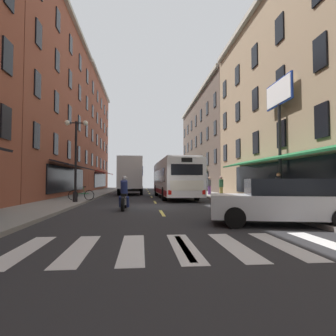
# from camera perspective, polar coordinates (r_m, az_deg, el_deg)

# --- Properties ---
(ground_plane) EXTENTS (34.80, 80.00, 0.10)m
(ground_plane) POSITION_cam_1_polar(r_m,az_deg,el_deg) (16.24, -2.10, -7.78)
(ground_plane) COLOR #28282B
(lane_centre_dashes) EXTENTS (0.14, 73.90, 0.01)m
(lane_centre_dashes) POSITION_cam_1_polar(r_m,az_deg,el_deg) (15.99, -2.05, -7.67)
(lane_centre_dashes) COLOR #DBCC4C
(lane_centre_dashes) RESTS_ON ground
(crosswalk_near) EXTENTS (7.10, 2.80, 0.01)m
(crosswalk_near) POSITION_cam_1_polar(r_m,az_deg,el_deg) (6.38, 3.19, -15.42)
(crosswalk_near) COLOR silver
(crosswalk_near) RESTS_ON ground
(sidewalk_left) EXTENTS (3.00, 80.00, 0.14)m
(sidewalk_left) POSITION_cam_1_polar(r_m,az_deg,el_deg) (16.95, -22.59, -6.96)
(sidewalk_left) COLOR gray
(sidewalk_left) RESTS_ON ground
(sidewalk_right) EXTENTS (3.00, 80.00, 0.14)m
(sidewalk_right) POSITION_cam_1_polar(r_m,az_deg,el_deg) (17.58, 17.63, -6.87)
(sidewalk_right) COLOR gray
(sidewalk_right) RESTS_ON ground
(billboard_sign) EXTENTS (0.40, 3.03, 7.17)m
(billboard_sign) POSITION_cam_1_polar(r_m,az_deg,el_deg) (18.15, 21.29, 11.04)
(billboard_sign) COLOR black
(billboard_sign) RESTS_ON sidewalk_right
(transit_bus) EXTENTS (2.88, 11.50, 3.11)m
(transit_bus) POSITION_cam_1_polar(r_m,az_deg,el_deg) (23.84, 1.22, -2.07)
(transit_bus) COLOR white
(transit_bus) RESTS_ON ground
(box_truck) EXTENTS (2.50, 7.10, 3.79)m
(box_truck) POSITION_cam_1_polar(r_m,az_deg,el_deg) (30.13, -7.41, -1.58)
(box_truck) COLOR #B21E19
(box_truck) RESTS_ON ground
(sedan_near) EXTENTS (2.11, 4.70, 1.49)m
(sedan_near) POSITION_cam_1_polar(r_m,az_deg,el_deg) (42.05, -6.87, -3.48)
(sedan_near) COLOR black
(sedan_near) RESTS_ON ground
(sedan_mid) EXTENTS (4.72, 2.84, 1.49)m
(sedan_mid) POSITION_cam_1_polar(r_m,az_deg,el_deg) (9.99, 21.65, -6.26)
(sedan_mid) COLOR silver
(sedan_mid) RESTS_ON ground
(motorcycle_rider) EXTENTS (0.62, 2.07, 1.66)m
(motorcycle_rider) POSITION_cam_1_polar(r_m,az_deg,el_deg) (14.26, -8.71, -5.42)
(motorcycle_rider) COLOR black
(motorcycle_rider) RESTS_ON ground
(bicycle_near) EXTENTS (1.71, 0.48, 0.91)m
(bicycle_near) POSITION_cam_1_polar(r_m,az_deg,el_deg) (19.93, -16.91, -5.12)
(bicycle_near) COLOR black
(bicycle_near) RESTS_ON sidewalk_left
(pedestrian_near) EXTENTS (0.46, 0.52, 1.75)m
(pedestrian_near) POSITION_cam_1_polar(r_m,az_deg,el_deg) (17.31, 21.13, -3.59)
(pedestrian_near) COLOR black
(pedestrian_near) RESTS_ON sidewalk_right
(pedestrian_mid) EXTENTS (0.36, 0.36, 1.67)m
(pedestrian_mid) POSITION_cam_1_polar(r_m,az_deg,el_deg) (27.44, 8.25, -3.45)
(pedestrian_mid) COLOR #66387F
(pedestrian_mid) RESTS_ON sidewalk_right
(pedestrian_far) EXTENTS (0.36, 0.36, 1.65)m
(pedestrian_far) POSITION_cam_1_polar(r_m,az_deg,el_deg) (23.34, 10.55, -3.62)
(pedestrian_far) COLOR #B29947
(pedestrian_far) RESTS_ON sidewalk_right
(street_lamp_twin) EXTENTS (1.42, 0.32, 5.02)m
(street_lamp_twin) POSITION_cam_1_polar(r_m,az_deg,el_deg) (18.44, -17.91, 2.22)
(street_lamp_twin) COLOR black
(street_lamp_twin) RESTS_ON sidewalk_left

